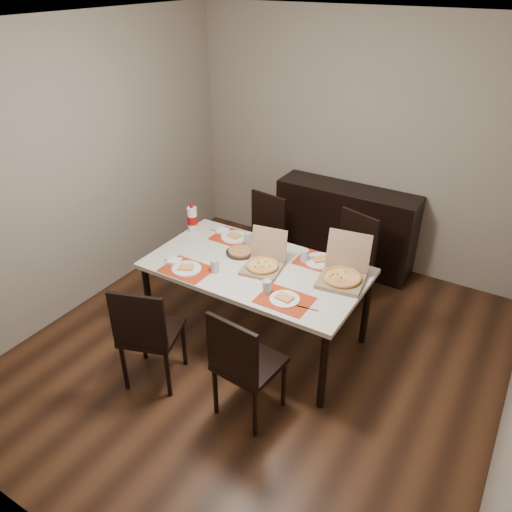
% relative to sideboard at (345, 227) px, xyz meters
% --- Properties ---
extents(ground, '(3.80, 4.00, 0.02)m').
position_rel_sideboard_xyz_m(ground, '(0.00, -1.78, -0.46)').
color(ground, '#422414').
rests_on(ground, ground).
extents(room_walls, '(3.84, 4.02, 2.62)m').
position_rel_sideboard_xyz_m(room_walls, '(0.00, -1.35, 1.28)').
color(room_walls, gray).
rests_on(room_walls, ground).
extents(sideboard, '(1.50, 0.40, 0.90)m').
position_rel_sideboard_xyz_m(sideboard, '(0.00, 0.00, 0.00)').
color(sideboard, black).
rests_on(sideboard, ground).
extents(dining_table, '(1.80, 1.00, 0.75)m').
position_rel_sideboard_xyz_m(dining_table, '(-0.15, -1.62, 0.23)').
color(dining_table, beige).
rests_on(dining_table, ground).
extents(chair_near_left, '(0.53, 0.53, 0.93)m').
position_rel_sideboard_xyz_m(chair_near_left, '(-0.56, -2.53, 0.06)').
color(chair_near_left, black).
rests_on(chair_near_left, ground).
extents(chair_near_right, '(0.46, 0.46, 0.93)m').
position_rel_sideboard_xyz_m(chair_near_right, '(0.24, -2.43, 0.06)').
color(chair_near_right, black).
rests_on(chair_near_right, ground).
extents(chair_far_left, '(0.47, 0.47, 0.93)m').
position_rel_sideboard_xyz_m(chair_far_left, '(-0.61, -0.75, 0.06)').
color(chair_far_left, black).
rests_on(chair_far_left, ground).
extents(chair_far_right, '(0.52, 0.52, 0.93)m').
position_rel_sideboard_xyz_m(chair_far_right, '(0.32, -0.69, 0.06)').
color(chair_far_right, black).
rests_on(chair_far_right, ground).
extents(setting_near_left, '(0.51, 0.30, 0.11)m').
position_rel_sideboard_xyz_m(setting_near_left, '(-0.57, -1.93, 0.32)').
color(setting_near_left, '#B1270B').
rests_on(setting_near_left, dining_table).
extents(setting_near_right, '(0.48, 0.30, 0.11)m').
position_rel_sideboard_xyz_m(setting_near_right, '(0.24, -1.92, 0.32)').
color(setting_near_right, '#B1270B').
rests_on(setting_near_right, dining_table).
extents(setting_far_left, '(0.49, 0.30, 0.11)m').
position_rel_sideboard_xyz_m(setting_far_left, '(-0.55, -1.30, 0.32)').
color(setting_far_left, '#B1270B').
rests_on(setting_far_left, dining_table).
extents(setting_far_right, '(0.51, 0.30, 0.11)m').
position_rel_sideboard_xyz_m(setting_far_right, '(0.25, -1.29, 0.32)').
color(setting_far_right, '#B1270B').
rests_on(setting_far_right, dining_table).
extents(napkin_loose, '(0.15, 0.15, 0.02)m').
position_rel_sideboard_xyz_m(napkin_loose, '(-0.03, -1.68, 0.31)').
color(napkin_loose, white).
rests_on(napkin_loose, dining_table).
extents(pizza_box_center, '(0.35, 0.38, 0.30)m').
position_rel_sideboard_xyz_m(pizza_box_center, '(-0.08, -1.61, 0.35)').
color(pizza_box_center, '#85684D').
rests_on(pizza_box_center, dining_table).
extents(pizza_box_right, '(0.40, 0.43, 0.35)m').
position_rel_sideboard_xyz_m(pizza_box_right, '(0.55, -1.44, 0.36)').
color(pizza_box_right, '#85684D').
rests_on(pizza_box_right, dining_table).
extents(faina_plate, '(0.25, 0.25, 0.03)m').
position_rel_sideboard_xyz_m(faina_plate, '(-0.37, -1.50, 0.31)').
color(faina_plate, black).
rests_on(faina_plate, dining_table).
extents(dip_bowl, '(0.13, 0.13, 0.03)m').
position_rel_sideboard_xyz_m(dip_bowl, '(-0.11, -1.42, 0.32)').
color(dip_bowl, white).
rests_on(dip_bowl, dining_table).
extents(soda_bottle, '(0.09, 0.09, 0.28)m').
position_rel_sideboard_xyz_m(soda_bottle, '(-0.99, -1.38, 0.42)').
color(soda_bottle, silver).
rests_on(soda_bottle, dining_table).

